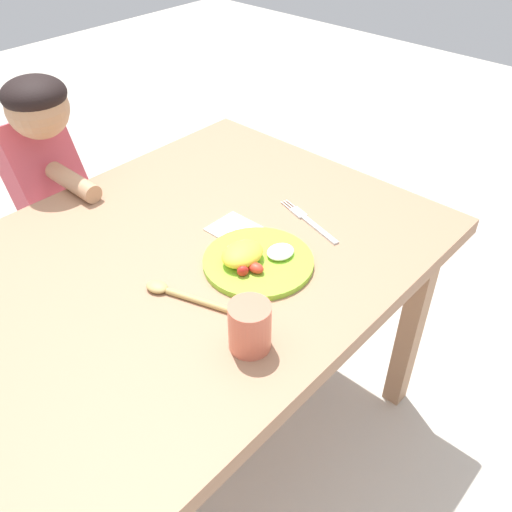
{
  "coord_description": "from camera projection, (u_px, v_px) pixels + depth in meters",
  "views": [
    {
      "loc": [
        -0.61,
        -0.81,
        1.51
      ],
      "look_at": [
        0.11,
        -0.15,
        0.74
      ],
      "focal_mm": 38.22,
      "sensor_mm": 36.0,
      "label": 1
    }
  ],
  "objects": [
    {
      "name": "ground_plane",
      "position": [
        197.0,
        435.0,
        1.72
      ],
      "size": [
        8.0,
        8.0,
        0.0
      ],
      "primitive_type": "plane",
      "color": "beige"
    },
    {
      "name": "dining_table",
      "position": [
        179.0,
        282.0,
        1.32
      ],
      "size": [
        1.26,
        0.92,
        0.72
      ],
      "color": "#A27556",
      "rests_on": "ground_plane"
    },
    {
      "name": "drinking_cup",
      "position": [
        250.0,
        327.0,
        1.03
      ],
      "size": [
        0.08,
        0.08,
        0.1
      ],
      "primitive_type": "cylinder",
      "color": "#D96C52",
      "rests_on": "dining_table"
    },
    {
      "name": "napkin",
      "position": [
        235.0,
        229.0,
        1.36
      ],
      "size": [
        0.11,
        0.12,
        0.0
      ],
      "primitive_type": "cube",
      "rotation": [
        0.0,
        0.0,
        0.01
      ],
      "color": "white",
      "rests_on": "dining_table"
    },
    {
      "name": "fork",
      "position": [
        309.0,
        222.0,
        1.39
      ],
      "size": [
        0.08,
        0.22,
        0.01
      ],
      "rotation": [
        0.0,
        0.0,
        1.3
      ],
      "color": "silver",
      "rests_on": "dining_table"
    },
    {
      "name": "spoon",
      "position": [
        178.0,
        294.0,
        1.16
      ],
      "size": [
        0.09,
        0.21,
        0.02
      ],
      "rotation": [
        0.0,
        0.0,
        1.89
      ],
      "color": "tan",
      "rests_on": "dining_table"
    },
    {
      "name": "person",
      "position": [
        54.0,
        218.0,
        1.72
      ],
      "size": [
        0.21,
        0.4,
        1.02
      ],
      "rotation": [
        0.0,
        0.0,
        3.14
      ],
      "color": "#3C4065",
      "rests_on": "ground_plane"
    },
    {
      "name": "plate",
      "position": [
        255.0,
        259.0,
        1.25
      ],
      "size": [
        0.26,
        0.26,
        0.05
      ],
      "color": "#8BCD32",
      "rests_on": "dining_table"
    }
  ]
}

